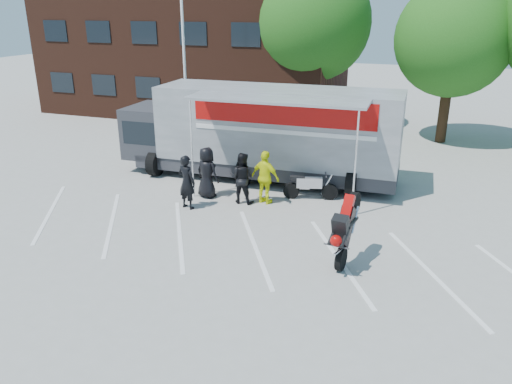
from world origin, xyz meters
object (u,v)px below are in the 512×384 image
Objects in this scene: spectator_hivis at (265,178)px; spectator_leather_a at (207,172)px; tree_left at (313,22)px; parked_motorcycle at (310,199)px; tree_mid at (454,39)px; stunt_bike_rider at (348,259)px; spectator_leather_b at (187,182)px; transporter_truck at (265,178)px; flagpole at (188,38)px; spectator_leather_c at (242,178)px.

spectator_leather_a is at bearing 19.49° from spectator_hivis.
tree_left is 4.66× the size of spectator_hivis.
spectator_leather_a is 2.13m from spectator_hivis.
parked_motorcycle is at bearing -75.64° from tree_left.
tree_mid is at bearing -37.64° from parked_motorcycle.
spectator_leather_a reaches higher than parked_motorcycle.
spectator_leather_b reaches higher than stunt_bike_rider.
parked_motorcycle is (2.26, -1.65, 0.00)m from transporter_truck.
stunt_bike_rider is at bearing -167.39° from parked_motorcycle.
spectator_leather_a is (-0.70, -11.93, -4.66)m from tree_left.
tree_mid reaches higher than spectator_leather_b.
spectator_leather_a is at bearing -83.15° from spectator_leather_b.
stunt_bike_rider is 1.13× the size of spectator_hivis.
stunt_bike_rider is at bearing -71.98° from tree_left.
flagpole is 9.96m from parked_motorcycle.
spectator_hivis is at bearing -83.11° from tree_left.
flagpole is 8.06m from spectator_leather_a.
tree_mid is 13.35m from spectator_leather_c.
flagpole is 8.88m from spectator_leather_b.
spectator_leather_c is 0.81m from spectator_hivis.
spectator_leather_b is (-0.18, -1.18, 0.01)m from spectator_leather_a.
spectator_leather_b is at bearing -112.11° from transporter_truck.
stunt_bike_rider is at bearing -54.31° from transporter_truck.
flagpole is at bearing -29.43° from spectator_hivis.
tree_mid is 12.81m from spectator_hivis.
tree_left reaches higher than tree_mid.
spectator_leather_a is at bearing -125.17° from tree_mid.
spectator_hivis reaches higher than spectator_leather_b.
stunt_bike_rider is 1.14× the size of spectator_leather_b.
spectator_leather_b is at bearing 96.87° from spectator_leather_a.
tree_mid is 4.32× the size of spectator_leather_c.
flagpole is 12.31m from tree_mid.
spectator_leather_c is at bearing -86.91° from tree_left.
parked_motorcycle is (-4.21, -9.91, -4.94)m from tree_mid.
spectator_leather_a is (-1.24, -2.66, 0.91)m from transporter_truck.
tree_left is (4.24, 6.00, 0.51)m from flagpole.
stunt_bike_rider is 1.15× the size of spectator_leather_a.
spectator_hivis reaches higher than stunt_bike_rider.
spectator_leather_a reaches higher than spectator_leather_c.
tree_left is 1.13× the size of tree_mid.
stunt_bike_rider is 6.35m from spectator_leather_a.
spectator_hivis is (1.43, -11.81, -4.64)m from tree_left.
flagpole is at bearing -156.03° from tree_mid.
spectator_hivis is (-1.37, -0.90, 0.93)m from parked_motorcycle.
spectator_hivis is (-5.57, -10.81, -4.02)m from tree_mid.
flagpole is at bearing -49.03° from spectator_leather_b.
tree_left is 4.86× the size of spectator_leather_c.
transporter_truck is 6.25× the size of spectator_leather_c.
tree_mid is (7.00, -1.00, -0.62)m from tree_left.
tree_mid is 3.93× the size of parked_motorcycle.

